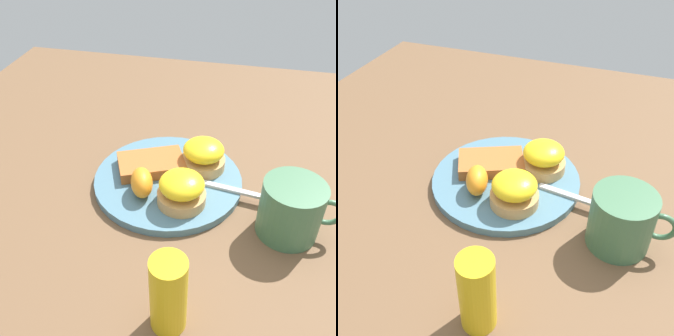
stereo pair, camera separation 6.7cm
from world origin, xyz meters
TOP-DOWN VIEW (x-y plane):
  - ground_plane at (0.00, 0.00)m, footprint 1.10×1.10m
  - plate at (0.00, 0.00)m, footprint 0.26×0.26m
  - sandwich_benedict_left at (0.04, -0.06)m, footprint 0.08×0.08m
  - sandwich_benedict_right at (0.05, 0.04)m, footprint 0.08×0.08m
  - hashbrown_patty at (-0.03, 0.02)m, footprint 0.13×0.11m
  - orange_wedge at (-0.03, -0.05)m, footprint 0.05×0.07m
  - fork at (0.05, -0.00)m, footprint 0.24×0.05m
  - cup at (0.20, -0.07)m, footprint 0.12×0.09m
  - condiment_bottle at (0.06, -0.26)m, footprint 0.04×0.04m

SIDE VIEW (x-z plane):
  - ground_plane at x=0.00m, z-range 0.00..0.00m
  - plate at x=0.00m, z-range 0.00..0.01m
  - fork at x=0.05m, z-range 0.01..0.02m
  - hashbrown_patty at x=-0.03m, z-range 0.01..0.03m
  - orange_wedge at x=-0.03m, z-range 0.01..0.06m
  - sandwich_benedict_left at x=0.04m, z-range 0.01..0.07m
  - sandwich_benedict_right at x=0.05m, z-range 0.01..0.07m
  - cup at x=0.20m, z-range 0.00..0.09m
  - condiment_bottle at x=0.06m, z-range 0.00..0.11m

